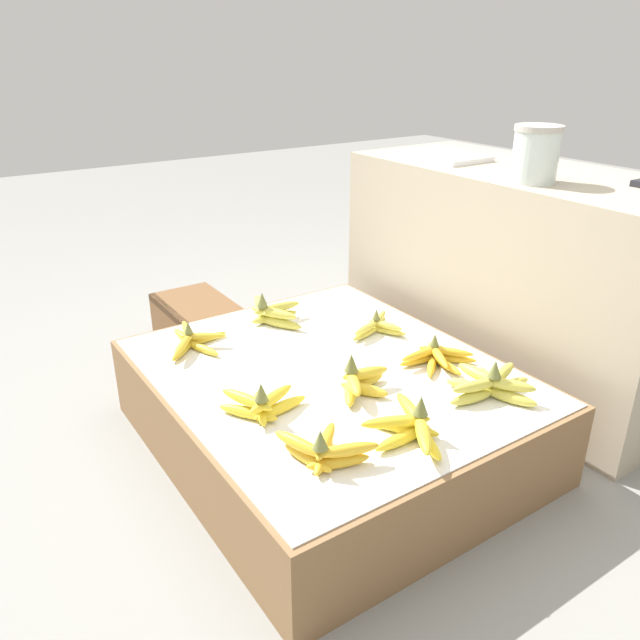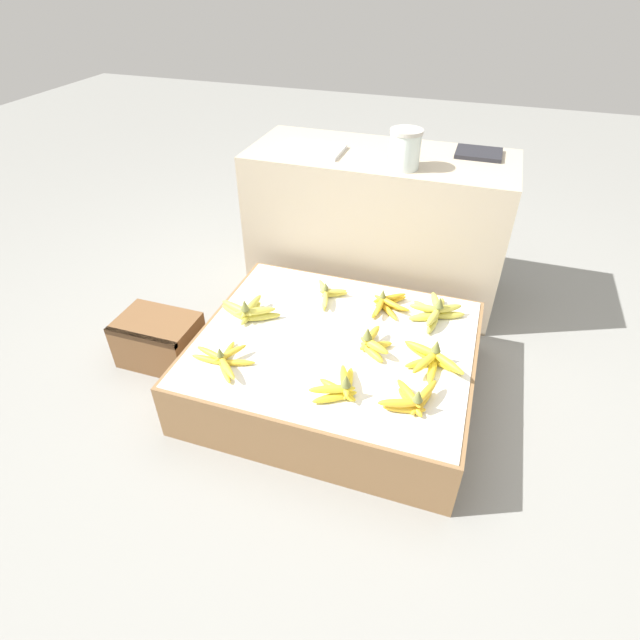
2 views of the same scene
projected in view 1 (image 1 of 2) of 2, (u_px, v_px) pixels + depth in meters
ground_plane at (328, 444)px, 1.88m from camera, size 10.00×10.00×0.00m
display_platform at (329, 408)px, 1.83m from camera, size 1.09×0.92×0.25m
back_vendor_table at (516, 276)px, 2.17m from camera, size 1.25×0.53×0.73m
wooden_crate at (197, 327)px, 2.39m from camera, size 0.34×0.24×0.21m
banana_bunch_front_left at (192, 340)px, 1.90m from camera, size 0.25×0.22×0.08m
banana_bunch_front_midright at (262, 404)px, 1.55m from camera, size 0.17×0.22×0.11m
banana_bunch_front_right at (323, 451)px, 1.37m from camera, size 0.19×0.18×0.10m
banana_bunch_middle_left at (270, 312)px, 2.07m from camera, size 0.28×0.18×0.11m
banana_bunch_middle_midright at (359, 382)px, 1.64m from camera, size 0.13×0.18×0.11m
banana_bunch_middle_right at (412, 425)px, 1.46m from camera, size 0.25×0.21×0.11m
banana_bunch_back_midleft at (377, 326)px, 1.99m from camera, size 0.16×0.20×0.08m
banana_bunch_back_midright at (436, 357)px, 1.80m from camera, size 0.17×0.22×0.09m
banana_bunch_back_right at (491, 384)px, 1.64m from camera, size 0.23×0.27×0.11m
glass_jar at (536, 154)px, 1.81m from camera, size 0.14×0.14×0.16m
foam_tray_white at (444, 156)px, 2.22m from camera, size 0.29×0.20×0.02m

